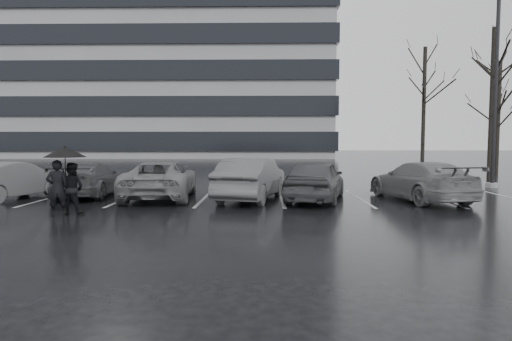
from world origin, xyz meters
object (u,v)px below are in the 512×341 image
at_px(car_west_c, 90,180).
at_px(car_west_a, 251,179).
at_px(tree_north, 424,109).
at_px(pedestrian_left, 57,188).
at_px(tree_ne, 498,118).
at_px(car_main, 315,180).
at_px(car_west_b, 161,179).
at_px(car_east, 420,181).
at_px(lamp_post, 495,90).
at_px(car_west_d, 12,180).
at_px(pedestrian_right, 72,188).
at_px(tree_east, 492,104).

bearing_deg(car_west_c, car_west_a, 168.62).
height_order(car_west_a, car_west_c, car_west_a).
bearing_deg(car_west_a, tree_north, -114.24).
bearing_deg(pedestrian_left, tree_ne, -165.93).
xyz_separation_m(car_main, car_west_b, (-5.52, 0.54, -0.05)).
bearing_deg(car_east, car_west_c, -16.75).
relative_size(car_west_c, lamp_post, 0.46).
relative_size(car_west_d, pedestrian_right, 2.77).
xyz_separation_m(car_west_d, tree_east, (21.05, 8.00, 3.33)).
xyz_separation_m(car_east, pedestrian_right, (-10.88, -2.99, 0.05)).
height_order(car_west_d, pedestrian_left, pedestrian_left).
bearing_deg(car_east, pedestrian_right, 2.85).
xyz_separation_m(car_west_a, car_west_c, (-6.07, 0.82, -0.12)).
relative_size(car_west_c, car_west_d, 1.05).
xyz_separation_m(car_west_a, pedestrian_right, (-5.00, -3.06, -0.01)).
xyz_separation_m(car_main, car_west_a, (-2.23, 0.18, 0.01)).
relative_size(car_west_d, tree_north, 0.48).
bearing_deg(tree_north, car_main, -121.33).
bearing_deg(tree_north, pedestrian_right, -132.36).
distance_m(car_west_c, pedestrian_left, 4.22).
bearing_deg(car_west_a, pedestrian_right, 44.57).
relative_size(car_west_a, tree_north, 0.53).
bearing_deg(tree_north, car_west_d, -143.20).
bearing_deg(car_west_b, car_west_a, 169.31).
distance_m(car_west_c, tree_east, 20.18).
relative_size(pedestrian_left, lamp_post, 0.17).
height_order(car_west_b, lamp_post, lamp_post).
distance_m(car_west_b, tree_east, 17.85).
height_order(car_west_c, tree_east, tree_east).
height_order(car_east, pedestrian_left, pedestrian_left).
xyz_separation_m(car_east, tree_east, (6.61, 8.09, 3.32)).
distance_m(tree_east, tree_north, 7.08).
bearing_deg(car_west_b, car_west_d, -0.63).
relative_size(pedestrian_left, tree_east, 0.19).
relative_size(car_east, tree_north, 0.55).
distance_m(pedestrian_left, tree_east, 21.32).
xyz_separation_m(car_west_d, tree_ne, (23.55, 12.00, 2.83)).
distance_m(tree_ne, tree_north, 4.67).
height_order(pedestrian_left, tree_north, tree_north).
xyz_separation_m(car_west_b, pedestrian_right, (-1.71, -3.42, 0.05)).
height_order(car_main, tree_east, tree_east).
xyz_separation_m(car_west_c, tree_ne, (21.05, 11.20, 2.88)).
xyz_separation_m(pedestrian_left, tree_east, (17.76, 11.35, 3.22)).
height_order(pedestrian_left, tree_ne, tree_ne).
bearing_deg(tree_north, tree_east, -81.87).
xyz_separation_m(pedestrian_left, lamp_post, (15.86, 7.46, 3.50)).
bearing_deg(car_main, lamp_post, -137.64).
height_order(car_west_d, pedestrian_right, pedestrian_right).
distance_m(car_west_a, tree_north, 19.23).
distance_m(car_west_a, tree_east, 15.19).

